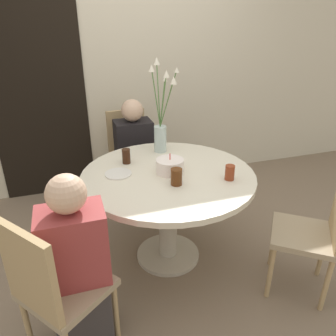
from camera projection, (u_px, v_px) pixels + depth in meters
The scene contains 15 objects.
ground_plane at pixel (168, 255), 2.63m from camera, with size 16.00×16.00×0.00m, color #7A6651.
wall_back at pixel (125, 65), 3.31m from camera, with size 8.00×0.05×2.60m.
doorway_panel at pixel (38, 98), 3.15m from camera, with size 0.90×0.01×2.05m.
dining_table at pixel (168, 190), 2.38m from camera, with size 1.23×1.23×0.74m.
chair_far_back at pixel (130, 151), 3.28m from camera, with size 0.43×0.43×0.91m.
chair_near_front at pixel (53, 286), 1.64m from camera, with size 0.56×0.56×0.91m.
chair_right_flank at pixel (319, 227), 2.10m from camera, with size 0.56×0.56×0.91m.
birthday_cake at pixel (170, 166), 2.31m from camera, with size 0.20×0.20×0.14m.
flower_vase at pixel (161, 122), 2.60m from camera, with size 0.22×0.35×0.72m.
side_plate at pixel (118, 174), 2.30m from camera, with size 0.19×0.19×0.01m.
drink_glass_0 at pixel (176, 177), 2.14m from camera, with size 0.08×0.08×0.11m.
drink_glass_1 at pixel (230, 173), 2.21m from camera, with size 0.06×0.06×0.10m.
drink_glass_2 at pixel (126, 156), 2.46m from camera, with size 0.06×0.06×0.11m.
person_boy at pixel (134, 158), 3.15m from camera, with size 0.34×0.24×1.07m.
person_woman at pixel (78, 270), 1.77m from camera, with size 0.34×0.24×1.07m.
Camera 1 is at (-0.64, -1.99, 1.75)m, focal length 35.00 mm.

